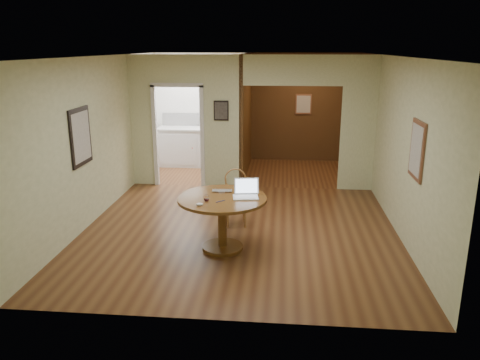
# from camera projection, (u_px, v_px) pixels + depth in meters

# --- Properties ---
(floor) EXTENTS (5.00, 5.00, 0.00)m
(floor) POSITION_uv_depth(u_px,v_px,m) (239.00, 232.00, 7.46)
(floor) COLOR #4C2915
(floor) RESTS_ON ground
(room_shell) EXTENTS (5.20, 7.50, 5.00)m
(room_shell) POSITION_uv_depth(u_px,v_px,m) (231.00, 121.00, 10.11)
(room_shell) COLOR white
(room_shell) RESTS_ON ground
(dining_table) EXTENTS (1.27, 1.27, 0.80)m
(dining_table) POSITION_uv_depth(u_px,v_px,m) (222.00, 211.00, 6.68)
(dining_table) COLOR brown
(dining_table) RESTS_ON ground
(chair) EXTENTS (0.45, 0.45, 0.93)m
(chair) POSITION_uv_depth(u_px,v_px,m) (236.00, 194.00, 7.69)
(chair) COLOR #AB783C
(chair) RESTS_ON ground
(open_laptop) EXTENTS (0.39, 0.35, 0.25)m
(open_laptop) POSITION_uv_depth(u_px,v_px,m) (246.00, 192.00, 6.64)
(open_laptop) COLOR white
(open_laptop) RESTS_ON dining_table
(closed_laptop) EXTENTS (0.30, 0.21, 0.02)m
(closed_laptop) POSITION_uv_depth(u_px,v_px,m) (222.00, 192.00, 6.84)
(closed_laptop) COLOR silver
(closed_laptop) RESTS_ON dining_table
(mouse) EXTENTS (0.11, 0.07, 0.04)m
(mouse) POSITION_uv_depth(u_px,v_px,m) (200.00, 204.00, 6.26)
(mouse) COLOR white
(mouse) RESTS_ON dining_table
(wine_glass) EXTENTS (0.08, 0.08, 0.09)m
(wine_glass) POSITION_uv_depth(u_px,v_px,m) (206.00, 198.00, 6.45)
(wine_glass) COLOR white
(wine_glass) RESTS_ON dining_table
(pen) EXTENTS (0.11, 0.11, 0.01)m
(pen) POSITION_uv_depth(u_px,v_px,m) (220.00, 201.00, 6.44)
(pen) COLOR #0C1B54
(pen) RESTS_ON dining_table
(kitchen_cabinet) EXTENTS (2.06, 0.60, 0.94)m
(kitchen_cabinet) POSITION_uv_depth(u_px,v_px,m) (201.00, 147.00, 11.47)
(kitchen_cabinet) COLOR silver
(kitchen_cabinet) RESTS_ON ground
(grocery_bag) EXTENTS (0.30, 0.27, 0.27)m
(grocery_bag) POSITION_uv_depth(u_px,v_px,m) (225.00, 123.00, 11.25)
(grocery_bag) COLOR beige
(grocery_bag) RESTS_ON kitchen_cabinet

